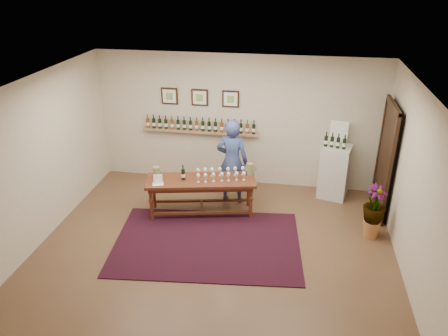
% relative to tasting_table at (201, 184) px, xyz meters
% --- Properties ---
extents(ground, '(6.00, 6.00, 0.00)m').
position_rel_tasting_table_xyz_m(ground, '(0.48, -1.02, -0.62)').
color(ground, brown).
rests_on(ground, ground).
extents(room_shell, '(6.00, 6.00, 6.00)m').
position_rel_tasting_table_xyz_m(room_shell, '(2.59, 0.83, 0.50)').
color(room_shell, beige).
rests_on(room_shell, ground).
extents(rug, '(3.38, 2.43, 0.02)m').
position_rel_tasting_table_xyz_m(rug, '(0.32, -0.99, -0.61)').
color(rug, '#420B0D').
rests_on(rug, ground).
extents(tasting_table, '(2.14, 1.06, 0.73)m').
position_rel_tasting_table_xyz_m(tasting_table, '(0.00, 0.00, 0.00)').
color(tasting_table, '#4A1712').
rests_on(tasting_table, ground).
extents(table_glasses, '(1.36, 0.67, 0.18)m').
position_rel_tasting_table_xyz_m(table_glasses, '(0.36, 0.11, 0.20)').
color(table_glasses, white).
rests_on(table_glasses, tasting_table).
extents(table_bottles, '(0.30, 0.23, 0.28)m').
position_rel_tasting_table_xyz_m(table_bottles, '(-0.33, -0.04, 0.25)').
color(table_bottles, black).
rests_on(table_bottles, tasting_table).
extents(pitcher_left, '(0.16, 0.16, 0.23)m').
position_rel_tasting_table_xyz_m(pitcher_left, '(-0.83, -0.10, 0.23)').
color(pitcher_left, olive).
rests_on(pitcher_left, tasting_table).
extents(pitcher_right, '(0.18, 0.18, 0.23)m').
position_rel_tasting_table_xyz_m(pitcher_right, '(0.89, 0.36, 0.23)').
color(pitcher_right, olive).
rests_on(pitcher_right, tasting_table).
extents(menu_card, '(0.23, 0.20, 0.18)m').
position_rel_tasting_table_xyz_m(menu_card, '(-0.73, -0.31, 0.20)').
color(menu_card, white).
rests_on(menu_card, tasting_table).
extents(display_pedestal, '(0.67, 0.67, 1.10)m').
position_rel_tasting_table_xyz_m(display_pedestal, '(2.53, 1.15, -0.06)').
color(display_pedestal, silver).
rests_on(display_pedestal, ground).
extents(pedestal_bottles, '(0.28, 0.13, 0.27)m').
position_rel_tasting_table_xyz_m(pedestal_bottles, '(2.47, 1.08, 0.62)').
color(pedestal_bottles, black).
rests_on(pedestal_bottles, display_pedestal).
extents(info_sign, '(0.35, 0.10, 0.49)m').
position_rel_tasting_table_xyz_m(info_sign, '(2.55, 1.32, 0.73)').
color(info_sign, white).
rests_on(info_sign, display_pedestal).
extents(potted_plant, '(0.65, 0.65, 0.87)m').
position_rel_tasting_table_xyz_m(potted_plant, '(3.12, -0.29, -0.11)').
color(potted_plant, '#AF6A3A').
rests_on(potted_plant, ground).
extents(person, '(0.64, 0.43, 1.73)m').
position_rel_tasting_table_xyz_m(person, '(0.50, 0.60, 0.25)').
color(person, navy).
rests_on(person, ground).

